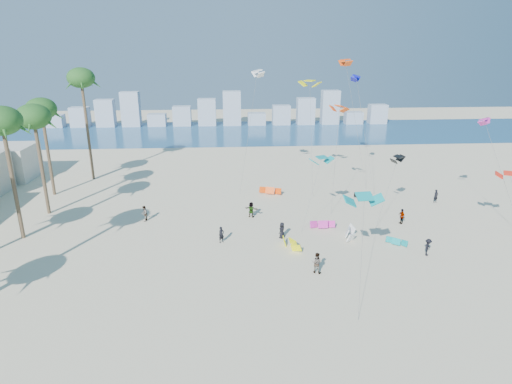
{
  "coord_description": "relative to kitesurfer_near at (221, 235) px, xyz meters",
  "views": [
    {
      "loc": [
        0.13,
        -26.8,
        19.1
      ],
      "look_at": [
        3.0,
        16.0,
        4.5
      ],
      "focal_mm": 30.36,
      "sensor_mm": 36.0,
      "label": 1
    }
  ],
  "objects": [
    {
      "name": "distant_skyline",
      "position": [
        -0.49,
        68.49,
        2.24
      ],
      "size": [
        85.0,
        3.0,
        8.4
      ],
      "color": "#9EADBF",
      "rests_on": "ground"
    },
    {
      "name": "ocean",
      "position": [
        0.69,
        58.49,
        -0.84
      ],
      "size": [
        220.0,
        220.0,
        0.0
      ],
      "primitive_type": "plane",
      "color": "navy",
      "rests_on": "ground"
    },
    {
      "name": "ground",
      "position": [
        0.69,
        -13.51,
        -0.85
      ],
      "size": [
        220.0,
        220.0,
        0.0
      ],
      "primitive_type": "plane",
      "color": "beige",
      "rests_on": "ground"
    },
    {
      "name": "grounded_kites",
      "position": [
        11.14,
        4.51,
        -0.4
      ],
      "size": [
        15.04,
        18.64,
        1.0
      ],
      "color": "#EEED0C",
      "rests_on": "ground"
    },
    {
      "name": "kitesurfer_mid",
      "position": [
        8.41,
        -6.77,
        0.11
      ],
      "size": [
        1.16,
        1.08,
        1.92
      ],
      "primitive_type": "imported",
      "rotation": [
        0.0,
        0.0,
        2.66
      ],
      "color": "gray",
      "rests_on": "ground"
    },
    {
      "name": "kitesurfer_near",
      "position": [
        0.0,
        0.0,
        0.0
      ],
      "size": [
        0.74,
        0.68,
        1.7
      ],
      "primitive_type": "imported",
      "rotation": [
        0.0,
        0.0,
        0.57
      ],
      "color": "black",
      "rests_on": "ground"
    },
    {
      "name": "kitesurfers_far",
      "position": [
        8.7,
        3.5,
        0.03
      ],
      "size": [
        36.76,
        15.15,
        1.84
      ],
      "color": "black",
      "rests_on": "ground"
    },
    {
      "name": "flying_kites",
      "position": [
        15.03,
        9.56,
        11.5
      ],
      "size": [
        29.44,
        37.13,
        17.8
      ],
      "color": "#0C9094",
      "rests_on": "ground"
    }
  ]
}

